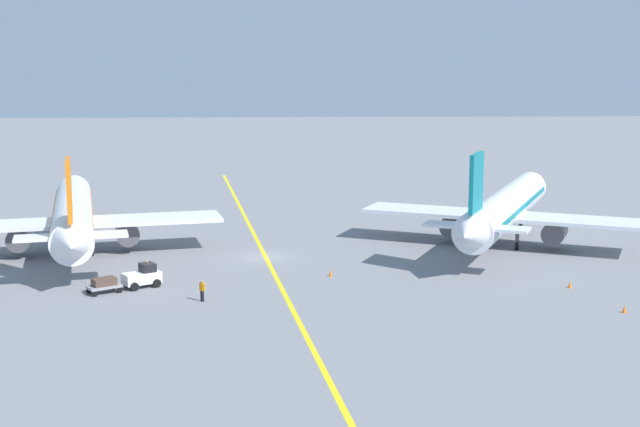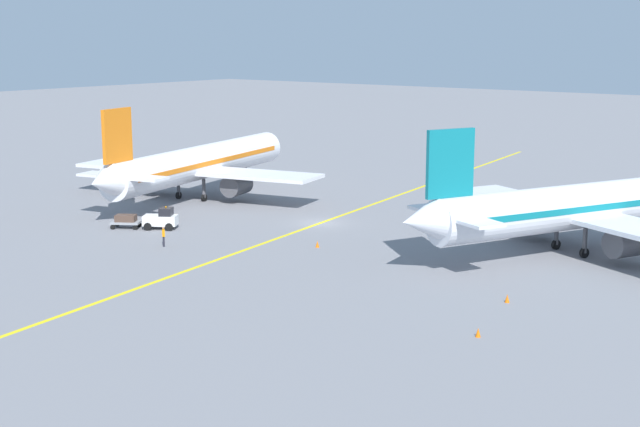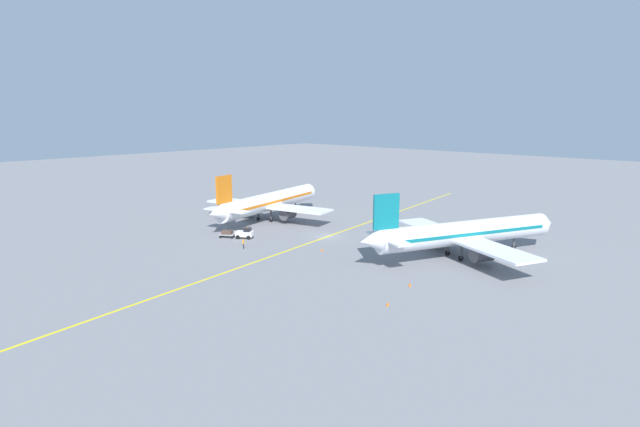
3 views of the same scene
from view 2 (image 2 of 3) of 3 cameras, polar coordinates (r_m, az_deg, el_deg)
ground_plane at (r=83.05m, az=0.03°, el=-0.61°), size 400.00×400.00×0.00m
apron_yellow_centreline at (r=83.05m, az=0.03°, el=-0.61°), size 15.83×119.06×0.01m
airplane_at_gate at (r=96.25m, az=-7.79°, el=3.18°), size 28.46×35.27×10.60m
airplane_adjacent_stand at (r=74.59m, az=16.70°, el=0.44°), size 27.61×33.51×10.60m
baggage_tug_white at (r=81.63m, az=-10.11°, el=-0.36°), size 3.34×2.90×2.11m
baggage_cart_trailing at (r=82.58m, az=-12.32°, el=-0.41°), size 2.95×2.58×1.24m
ground_crew_worker at (r=74.82m, az=-9.98°, el=-1.41°), size 0.46×0.41×1.68m
traffic_cone_near_nose at (r=52.88m, az=10.08°, el=-7.51°), size 0.32×0.32×0.55m
traffic_cone_mid_apron at (r=73.51m, az=-0.17°, el=-1.97°), size 0.32×0.32×0.55m
traffic_cone_by_wingtip at (r=59.84m, az=11.89°, el=-5.34°), size 0.32×0.32×0.55m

